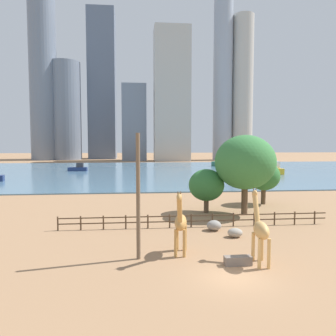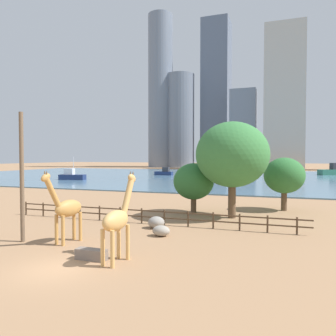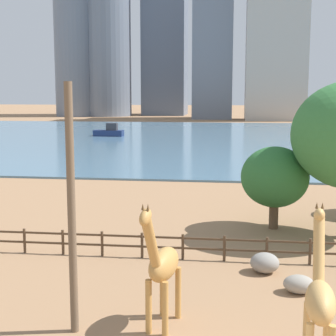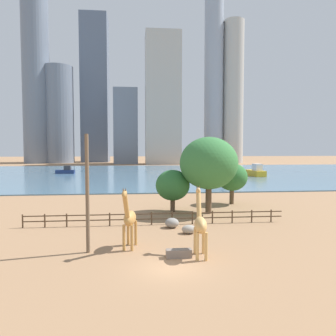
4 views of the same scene
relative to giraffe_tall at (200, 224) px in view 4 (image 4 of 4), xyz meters
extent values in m
plane|color=#9E7551|center=(-2.42, 77.91, -2.31)|extent=(400.00, 400.00, 0.00)
cube|color=slate|center=(-2.42, 74.91, -2.21)|extent=(180.00, 86.00, 0.20)
cylinder|color=tan|center=(-0.25, 0.60, -1.33)|extent=(0.25, 0.25, 1.96)
cylinder|color=tan|center=(0.35, 0.54, -1.33)|extent=(0.25, 0.25, 1.96)
cylinder|color=tan|center=(-0.38, -0.91, -1.33)|extent=(0.25, 0.25, 1.96)
cylinder|color=tan|center=(0.22, -0.96, -1.33)|extent=(0.25, 0.25, 1.96)
ellipsoid|color=tan|center=(-0.02, -0.18, -0.02)|extent=(1.05, 2.23, 1.13)
cylinder|color=tan|center=(0.10, 1.08, 1.19)|extent=(0.46, 1.26, 2.11)
ellipsoid|color=tan|center=(0.14, 1.53, 2.17)|extent=(0.42, 0.85, 0.71)
cone|color=brown|center=(0.05, 1.54, 2.50)|extent=(0.11, 0.11, 0.21)
cone|color=brown|center=(0.22, 1.53, 2.50)|extent=(0.11, 0.11, 0.21)
cylinder|color=#C18C47|center=(-4.85, 1.71, -1.33)|extent=(0.27, 0.27, 1.96)
cylinder|color=#C18C47|center=(-5.44, 1.82, -1.33)|extent=(0.27, 0.27, 1.96)
cylinder|color=#C18C47|center=(-4.55, 3.20, -1.33)|extent=(0.27, 0.27, 1.96)
cylinder|color=#C18C47|center=(-5.15, 3.31, -1.33)|extent=(0.27, 0.27, 1.96)
ellipsoid|color=#C18C47|center=(-5.00, 2.51, -0.01)|extent=(1.27, 2.29, 1.14)
cylinder|color=#C18C47|center=(-5.25, 1.23, 1.18)|extent=(0.60, 1.35, 2.09)
ellipsoid|color=#C18C47|center=(-5.35, 0.74, 2.14)|extent=(0.50, 0.88, 0.72)
cone|color=brown|center=(-5.26, 0.72, 2.47)|extent=(0.12, 0.12, 0.21)
cone|color=brown|center=(-5.43, 0.76, 2.47)|extent=(0.12, 0.12, 0.21)
cylinder|color=brown|center=(-8.06, 1.66, 2.05)|extent=(0.28, 0.28, 8.73)
ellipsoid|color=gray|center=(-1.06, 8.49, -1.84)|extent=(1.34, 1.26, 0.95)
ellipsoid|color=gray|center=(0.22, 6.19, -1.93)|extent=(1.29, 1.03, 0.77)
cube|color=#72665B|center=(-1.55, -0.16, -2.01)|extent=(1.80, 0.60, 0.60)
cylinder|color=#4C3826|center=(-15.42, 9.91, -1.66)|extent=(0.14, 0.14, 1.30)
cylinder|color=#4C3826|center=(-13.35, 9.91, -1.66)|extent=(0.14, 0.14, 1.30)
cylinder|color=#4C3826|center=(-11.27, 9.91, -1.66)|extent=(0.14, 0.14, 1.30)
cylinder|color=#4C3826|center=(-9.19, 9.91, -1.66)|extent=(0.14, 0.14, 1.30)
cylinder|color=#4C3826|center=(-7.11, 9.91, -1.66)|extent=(0.14, 0.14, 1.30)
cylinder|color=#4C3826|center=(-5.04, 9.91, -1.66)|extent=(0.14, 0.14, 1.30)
cylinder|color=#4C3826|center=(-2.96, 9.91, -1.66)|extent=(0.14, 0.14, 1.30)
cylinder|color=#4C3826|center=(-0.88, 9.91, -1.66)|extent=(0.14, 0.14, 1.30)
cylinder|color=#4C3826|center=(1.19, 9.91, -1.66)|extent=(0.14, 0.14, 1.30)
cylinder|color=#4C3826|center=(3.27, 9.91, -1.66)|extent=(0.14, 0.14, 1.30)
cylinder|color=#4C3826|center=(5.35, 9.91, -1.66)|extent=(0.14, 0.14, 1.30)
cylinder|color=#4C3826|center=(7.43, 9.91, -1.66)|extent=(0.14, 0.14, 1.30)
cylinder|color=#4C3826|center=(9.50, 9.91, -1.66)|extent=(0.14, 0.14, 1.30)
cube|color=#4C3826|center=(-2.42, 9.91, -1.21)|extent=(26.10, 0.08, 0.10)
cube|color=#4C3826|center=(-2.42, 9.91, -1.73)|extent=(26.10, 0.08, 0.10)
cylinder|color=brown|center=(4.01, 14.98, -0.70)|extent=(0.71, 0.71, 3.22)
ellipsoid|color=#387A3D|center=(4.01, 14.98, 3.63)|extent=(6.80, 6.80, 6.12)
cylinder|color=brown|center=(8.64, 20.99, -1.28)|extent=(0.60, 0.60, 2.05)
ellipsoid|color=#2D6B33|center=(8.64, 20.99, 1.43)|extent=(4.22, 4.22, 3.80)
cylinder|color=brown|center=(-0.07, 16.41, -1.52)|extent=(0.56, 0.56, 1.58)
ellipsoid|color=#2D6B33|center=(-0.07, 16.41, 0.91)|extent=(4.11, 4.11, 3.70)
cube|color=gold|center=(27.70, 62.36, -1.36)|extent=(3.32, 7.71, 1.50)
cube|color=silver|center=(27.78, 61.43, 0.29)|extent=(2.02, 2.84, 1.80)
cube|color=navy|center=(-24.99, 75.79, -1.58)|extent=(5.42, 2.11, 1.07)
cube|color=#333338|center=(-24.32, 75.76, -0.40)|extent=(1.97, 1.35, 1.28)
cube|color=#337259|center=(22.71, 93.30, -1.29)|extent=(8.68, 6.30, 1.64)
cube|color=#333338|center=(23.63, 93.76, 0.52)|extent=(3.53, 3.08, 1.97)
cylinder|color=#939EAD|center=(35.14, 141.32, 45.51)|extent=(9.38, 9.38, 95.65)
cube|color=slate|center=(-26.05, 162.32, 37.19)|extent=(14.27, 15.74, 79.00)
cylinder|color=slate|center=(-43.73, 152.11, 22.34)|extent=(15.38, 15.38, 49.30)
cube|color=slate|center=(-8.88, 140.48, 15.84)|extent=(11.53, 13.34, 36.31)
cylinder|color=#B7B2A8|center=(45.26, 141.06, 33.41)|extent=(10.33, 10.33, 71.45)
cube|color=#B7B2A8|center=(8.86, 134.79, 28.59)|extent=(16.58, 13.18, 61.79)
cylinder|color=slate|center=(-53.70, 149.33, 38.16)|extent=(13.13, 13.13, 80.94)
camera|label=1|loc=(-8.20, -20.65, 5.66)|focal=35.00mm
camera|label=2|loc=(8.44, -15.76, 3.44)|focal=35.00mm
camera|label=3|loc=(-2.64, -14.90, 6.13)|focal=55.00mm
camera|label=4|loc=(-4.59, -22.55, 5.40)|focal=35.00mm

